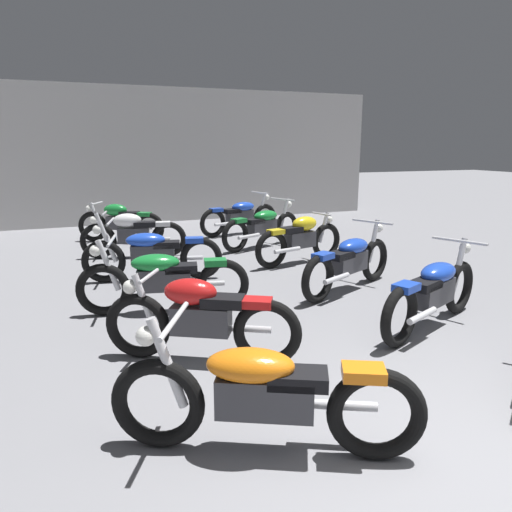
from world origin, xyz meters
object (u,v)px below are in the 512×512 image
at_px(motorcycle_left_row_1, 200,317).
at_px(motorcycle_left_row_4, 133,234).
at_px(motorcycle_left_row_0, 263,393).
at_px(motorcycle_left_row_3, 152,253).
at_px(motorcycle_right_row_4, 263,226).
at_px(motorcycle_left_row_5, 120,222).
at_px(motorcycle_right_row_5, 240,215).
at_px(motorcycle_right_row_3, 301,238).
at_px(motorcycle_left_row_2, 163,278).
at_px(motorcycle_right_row_2, 349,261).
at_px(motorcycle_right_row_1, 434,291).

relative_size(motorcycle_left_row_1, motorcycle_left_row_4, 0.91).
xyz_separation_m(motorcycle_left_row_0, motorcycle_left_row_1, (-0.02, 1.56, 0.01)).
xyz_separation_m(motorcycle_left_row_1, motorcycle_left_row_3, (0.05, 3.09, -0.01)).
bearing_deg(motorcycle_right_row_4, motorcycle_left_row_1, -118.59).
relative_size(motorcycle_left_row_1, motorcycle_left_row_5, 1.00).
xyz_separation_m(motorcycle_left_row_1, motorcycle_right_row_4, (2.62, 4.81, -0.01)).
xyz_separation_m(motorcycle_left_row_5, motorcycle_right_row_5, (2.78, -0.00, -0.01)).
distance_m(motorcycle_left_row_5, motorcycle_right_row_5, 2.78).
relative_size(motorcycle_left_row_1, motorcycle_right_row_3, 0.91).
xyz_separation_m(motorcycle_left_row_4, motorcycle_left_row_5, (-0.07, 1.58, 0.00)).
relative_size(motorcycle_left_row_2, motorcycle_right_row_5, 1.01).
relative_size(motorcycle_right_row_3, motorcycle_right_row_4, 0.95).
bearing_deg(motorcycle_left_row_0, motorcycle_left_row_2, 91.63).
xyz_separation_m(motorcycle_left_row_1, motorcycle_right_row_5, (2.69, 6.40, -0.01)).
xyz_separation_m(motorcycle_right_row_2, motorcycle_right_row_3, (0.10, 1.77, 0.01)).
bearing_deg(motorcycle_right_row_5, motorcycle_left_row_3, -128.61).
relative_size(motorcycle_left_row_0, motorcycle_right_row_5, 0.93).
relative_size(motorcycle_left_row_4, motorcycle_right_row_3, 1.00).
bearing_deg(motorcycle_right_row_5, motorcycle_left_row_0, -108.53).
bearing_deg(motorcycle_right_row_4, motorcycle_right_row_3, -86.04).
height_order(motorcycle_left_row_3, motorcycle_left_row_4, motorcycle_left_row_3).
distance_m(motorcycle_right_row_2, motorcycle_right_row_5, 4.90).
bearing_deg(motorcycle_left_row_4, motorcycle_right_row_5, 30.20).
bearing_deg(motorcycle_right_row_3, motorcycle_right_row_2, -93.07).
relative_size(motorcycle_left_row_4, motorcycle_left_row_5, 1.10).
height_order(motorcycle_left_row_2, motorcycle_right_row_1, same).
bearing_deg(motorcycle_left_row_1, motorcycle_left_row_2, 92.46).
height_order(motorcycle_left_row_1, motorcycle_left_row_2, motorcycle_left_row_2).
relative_size(motorcycle_left_row_0, motorcycle_right_row_3, 1.03).
relative_size(motorcycle_left_row_5, motorcycle_right_row_4, 0.86).
xyz_separation_m(motorcycle_right_row_4, motorcycle_right_row_5, (0.07, 1.59, 0.00)).
relative_size(motorcycle_left_row_2, motorcycle_right_row_2, 1.07).
xyz_separation_m(motorcycle_left_row_1, motorcycle_left_row_4, (-0.01, 4.83, 0.00)).
distance_m(motorcycle_left_row_5, motorcycle_right_row_4, 3.14).
bearing_deg(motorcycle_right_row_5, motorcycle_right_row_3, -89.34).
height_order(motorcycle_left_row_5, motorcycle_right_row_4, motorcycle_right_row_4).
relative_size(motorcycle_right_row_2, motorcycle_right_row_3, 1.04).
distance_m(motorcycle_left_row_4, motorcycle_right_row_3, 3.15).
bearing_deg(motorcycle_left_row_3, motorcycle_right_row_3, 3.85).
bearing_deg(motorcycle_left_row_3, motorcycle_left_row_2, -94.35).
relative_size(motorcycle_left_row_3, motorcycle_right_row_2, 1.06).
height_order(motorcycle_left_row_2, motorcycle_right_row_4, same).
bearing_deg(motorcycle_right_row_5, motorcycle_right_row_1, -89.55).
relative_size(motorcycle_left_row_4, motorcycle_right_row_4, 0.95).
distance_m(motorcycle_left_row_0, motorcycle_right_row_2, 4.03).
xyz_separation_m(motorcycle_left_row_2, motorcycle_right_row_5, (2.76, 4.84, 0.00)).
height_order(motorcycle_left_row_0, motorcycle_left_row_2, same).
bearing_deg(motorcycle_left_row_0, motorcycle_left_row_5, 90.77).
bearing_deg(motorcycle_right_row_2, motorcycle_right_row_1, -86.11).
distance_m(motorcycle_left_row_2, motorcycle_right_row_2, 2.70).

